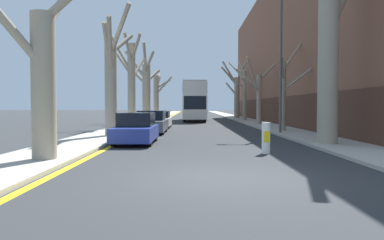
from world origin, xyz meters
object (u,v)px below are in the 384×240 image
at_px(street_tree_right_2, 257,94).
at_px(parked_car_1, 150,123).
at_px(street_tree_right_1, 283,92).
at_px(street_tree_left_0, 43,74).
at_px(street_tree_right_4, 234,93).
at_px(street_tree_right_0, 327,51).
at_px(street_tree_left_2, 130,80).
at_px(street_tree_left_3, 144,87).
at_px(street_tree_left_1, 110,81).
at_px(lamp_post, 278,55).
at_px(parked_car_0, 135,129).
at_px(street_tree_right_3, 242,93).
at_px(parked_car_2, 158,120).
at_px(double_decker_bus, 193,100).
at_px(street_tree_left_4, 156,95).
at_px(traffic_bollard, 265,138).

relative_size(street_tree_right_2, parked_car_1, 1.32).
distance_m(street_tree_right_1, parked_car_1, 8.91).
bearing_deg(street_tree_left_0, street_tree_right_4, 75.09).
distance_m(street_tree_left_0, street_tree_right_0, 11.38).
height_order(street_tree_left_2, street_tree_left_3, street_tree_left_3).
bearing_deg(street_tree_left_1, street_tree_left_3, 91.33).
xyz_separation_m(parked_car_1, lamp_post, (7.82, -0.98, 4.12)).
bearing_deg(parked_car_0, street_tree_right_2, 62.80).
bearing_deg(lamp_post, street_tree_right_3, 88.26).
height_order(street_tree_left_2, parked_car_2, street_tree_left_2).
xyz_separation_m(street_tree_left_2, parked_car_1, (2.15, -5.39, -3.08)).
distance_m(street_tree_left_0, street_tree_right_3, 32.84).
bearing_deg(double_decker_bus, street_tree_right_3, -7.85).
distance_m(street_tree_left_1, street_tree_right_1, 11.32).
bearing_deg(parked_car_1, street_tree_left_4, 94.45).
xyz_separation_m(street_tree_left_2, traffic_bollard, (7.39, -15.56, -3.18)).
relative_size(street_tree_right_0, street_tree_right_2, 1.58).
xyz_separation_m(street_tree_left_4, street_tree_right_2, (10.33, -13.23, -0.34)).
height_order(street_tree_right_0, street_tree_right_4, street_tree_right_0).
bearing_deg(street_tree_left_4, street_tree_right_0, -71.72).
bearing_deg(parked_car_2, street_tree_left_3, 103.89).
height_order(street_tree_left_0, street_tree_right_1, street_tree_right_1).
distance_m(parked_car_1, lamp_post, 8.90).
bearing_deg(parked_car_1, parked_car_0, -90.00).
distance_m(street_tree_right_0, parked_car_0, 9.13).
xyz_separation_m(street_tree_left_2, street_tree_right_1, (10.78, -4.36, -1.10)).
bearing_deg(street_tree_left_0, street_tree_right_1, 51.80).
distance_m(street_tree_left_0, double_decker_bus, 32.29).
relative_size(street_tree_left_2, street_tree_right_4, 0.95).
distance_m(street_tree_right_0, street_tree_right_1, 8.76).
bearing_deg(street_tree_right_2, street_tree_left_1, -127.31).
bearing_deg(street_tree_left_4, street_tree_right_2, -52.01).
relative_size(street_tree_right_2, parked_car_0, 1.46).
distance_m(street_tree_left_2, double_decker_bus, 15.15).
height_order(street_tree_left_2, parked_car_1, street_tree_left_2).
bearing_deg(lamp_post, street_tree_right_0, -85.05).
xyz_separation_m(street_tree_right_2, parked_car_0, (-8.52, -16.57, -2.09)).
bearing_deg(street_tree_right_3, parked_car_1, -114.08).
bearing_deg(street_tree_left_3, street_tree_right_1, -51.55).
bearing_deg(street_tree_right_4, traffic_bollard, -94.98).
xyz_separation_m(street_tree_left_1, street_tree_right_3, (10.19, 22.28, 0.12)).
distance_m(street_tree_left_1, street_tree_right_2, 16.96).
bearing_deg(traffic_bollard, street_tree_right_3, 83.72).
bearing_deg(double_decker_bus, street_tree_left_2, -109.40).
height_order(street_tree_left_4, lamp_post, lamp_post).
xyz_separation_m(street_tree_right_0, lamp_post, (-0.57, 6.63, 0.74)).
distance_m(street_tree_left_2, street_tree_right_3, 17.13).
distance_m(street_tree_left_4, street_tree_right_4, 10.66).
xyz_separation_m(street_tree_left_1, parked_car_2, (1.76, 9.23, -2.46)).
height_order(street_tree_left_3, street_tree_right_0, street_tree_right_0).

